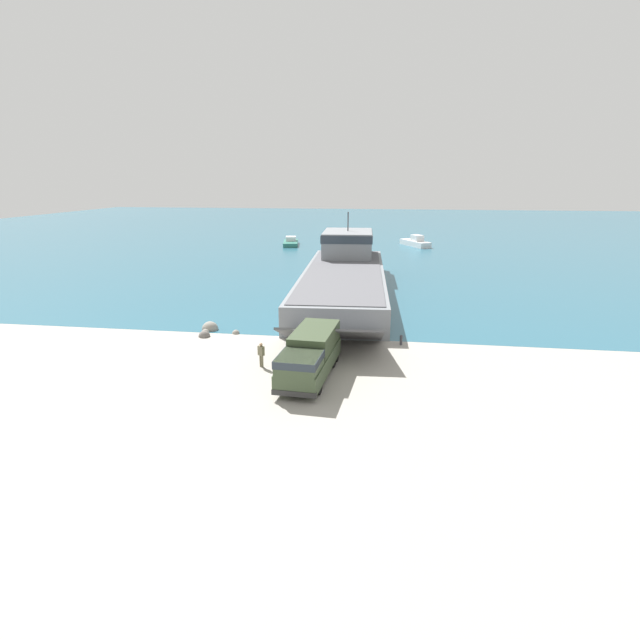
# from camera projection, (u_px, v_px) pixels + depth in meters

# --- Properties ---
(ground_plane) EXTENTS (240.00, 240.00, 0.00)m
(ground_plane) POSITION_uv_depth(u_px,v_px,m) (311.00, 366.00, 33.73)
(ground_plane) COLOR #9E998E
(water_surface) EXTENTS (240.00, 180.00, 0.01)m
(water_surface) POSITION_uv_depth(u_px,v_px,m) (373.00, 229.00, 125.31)
(water_surface) COLOR #285B70
(water_surface) RESTS_ON ground_plane
(landing_craft) EXTENTS (10.45, 38.62, 8.17)m
(landing_craft) POSITION_uv_depth(u_px,v_px,m) (345.00, 272.00, 56.67)
(landing_craft) COLOR gray
(landing_craft) RESTS_ON ground_plane
(military_truck) EXTENTS (3.12, 8.22, 2.77)m
(military_truck) POSITION_uv_depth(u_px,v_px,m) (310.00, 355.00, 31.53)
(military_truck) COLOR #3D4C33
(military_truck) RESTS_ON ground_plane
(soldier_on_ramp) EXTENTS (0.50, 0.44, 1.69)m
(soldier_on_ramp) POSITION_uv_depth(u_px,v_px,m) (261.00, 353.00, 33.27)
(soldier_on_ramp) COLOR #6B664C
(soldier_on_ramp) RESTS_ON ground_plane
(moored_boat_a) EXTENTS (3.96, 8.37, 1.59)m
(moored_boat_a) POSITION_uv_depth(u_px,v_px,m) (291.00, 242.00, 95.57)
(moored_boat_a) COLOR #2D7060
(moored_boat_a) RESTS_ON ground_plane
(moored_boat_b) EXTENTS (5.74, 7.96, 2.13)m
(moored_boat_b) POSITION_uv_depth(u_px,v_px,m) (416.00, 242.00, 93.98)
(moored_boat_b) COLOR white
(moored_boat_b) RESTS_ON ground_plane
(mooring_bollard) EXTENTS (0.24, 0.24, 0.81)m
(mooring_bollard) POSITION_uv_depth(u_px,v_px,m) (401.00, 340.00, 37.83)
(mooring_bollard) COLOR #333338
(mooring_bollard) RESTS_ON ground_plane
(shoreline_rock_a) EXTENTS (0.63, 0.63, 0.63)m
(shoreline_rock_a) POSITION_uv_depth(u_px,v_px,m) (205.00, 333.00, 40.97)
(shoreline_rock_a) COLOR gray
(shoreline_rock_a) RESTS_ON ground_plane
(shoreline_rock_b) EXTENTS (0.94, 0.94, 0.94)m
(shoreline_rock_b) POSITION_uv_depth(u_px,v_px,m) (204.00, 337.00, 39.98)
(shoreline_rock_b) COLOR #66605B
(shoreline_rock_b) RESTS_ON ground_plane
(shoreline_rock_c) EXTENTS (1.38, 1.38, 1.38)m
(shoreline_rock_c) POSITION_uv_depth(u_px,v_px,m) (210.00, 329.00, 41.86)
(shoreline_rock_c) COLOR gray
(shoreline_rock_c) RESTS_ON ground_plane
(shoreline_rock_d) EXTENTS (0.61, 0.61, 0.61)m
(shoreline_rock_d) POSITION_uv_depth(u_px,v_px,m) (236.00, 333.00, 40.78)
(shoreline_rock_d) COLOR gray
(shoreline_rock_d) RESTS_ON ground_plane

